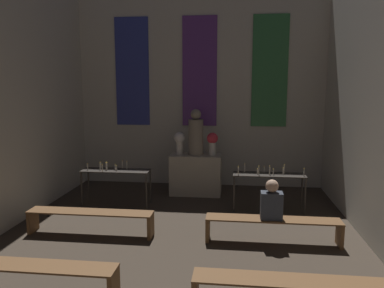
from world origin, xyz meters
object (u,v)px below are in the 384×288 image
Objects in this scene: candle_rack_right at (269,178)px; flower_vase_right at (212,141)px; altar at (196,174)px; pew_third_left at (29,272)px; pew_third_right at (289,288)px; candle_rack_left at (116,174)px; pew_back_right at (273,225)px; person_seated at (272,202)px; pew_back_left at (90,217)px; statue at (196,134)px; flower_vase_left at (179,141)px.

flower_vase_right is at bearing 140.31° from candle_rack_right.
pew_third_left is at bearing -108.55° from altar.
pew_third_left is 1.00× the size of pew_third_right.
candle_rack_left is 1.00× the size of candle_rack_right.
person_seated reaches higher than pew_back_right.
candle_rack_left is 0.67× the size of pew_back_left.
pew_back_right is at bearing 0.00° from person_seated.
candle_rack_left is 0.67× the size of pew_back_right.
candle_rack_right is 0.67× the size of pew_third_left.
altar is at bearing 0.00° from statue.
statue is 2.12m from candle_rack_right.
pew_back_left is (-1.60, -2.76, -0.17)m from altar.
candle_rack_left is at bearing -140.49° from flower_vase_left.
candle_rack_right is at bearing -0.01° from candle_rack_left.
altar is 0.82× the size of candle_rack_left.
altar is 5.04m from pew_third_left.
statue is 0.49× the size of pew_third_left.
candle_rack_right reaches higher than pew_third_left.
pew_third_right is 3.35× the size of person_seated.
altar is 3.19m from pew_back_right.
candle_rack_left reaches higher than pew_third_left.
pew_back_right is (3.28, -1.70, -0.38)m from candle_rack_left.
candle_rack_right is at bearing -26.93° from flower_vase_left.
flower_vase_left is 3.55m from pew_back_right.
person_seated is at bearing -60.34° from altar.
statue is 5.17m from pew_third_right.
pew_third_right is at bearing -71.45° from altar.
statue is 2.03× the size of flower_vase_left.
flower_vase_right is 0.24× the size of pew_back_left.
pew_third_right is at bearing -90.00° from pew_back_right.
candle_rack_right reaches higher than pew_back_right.
flower_vase_left reaches higher than candle_rack_left.
pew_back_right is at bearing -92.22° from candle_rack_right.
altar is 1.83× the size of person_seated.
candle_rack_left is 3.34m from candle_rack_right.
flower_vase_right is 0.81× the size of person_seated.
pew_third_right is (1.60, -4.77, -0.17)m from altar.
flower_vase_right is 0.24× the size of pew_back_right.
pew_third_left is (-1.60, -4.77, -1.16)m from statue.
flower_vase_left is 0.24× the size of pew_third_right.
altar is 0.55× the size of pew_back_left.
person_seated is (3.17, -0.00, 0.40)m from pew_back_left.
pew_third_left is (0.07, -3.72, -0.38)m from candle_rack_left.
altar is 0.99m from statue.
flower_vase_left is 3.44m from person_seated.
candle_rack_right reaches higher than pew_third_right.
pew_back_right is at bearing -53.99° from flower_vase_left.
person_seated is (-0.10, -1.70, 0.03)m from candle_rack_right.
pew_third_left is at bearing -90.00° from pew_back_left.
flower_vase_left is 2.40m from candle_rack_right.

